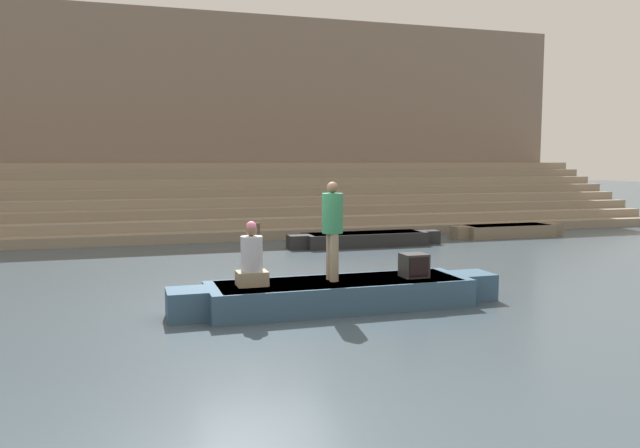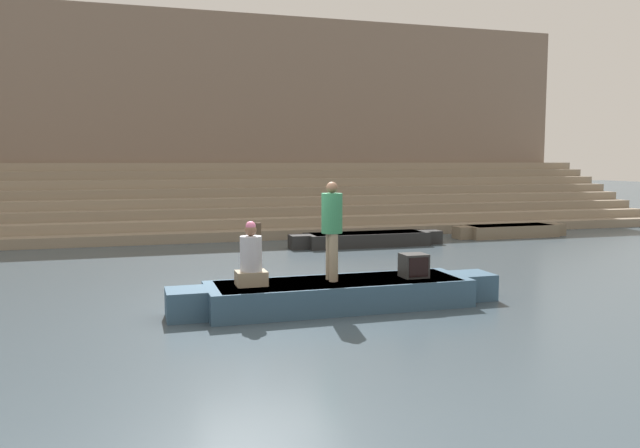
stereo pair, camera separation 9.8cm
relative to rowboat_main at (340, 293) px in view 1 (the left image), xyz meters
name	(u,v)px [view 1 (the left image)]	position (x,y,z in m)	size (l,w,h in m)	color
ground_plane	(266,303)	(-1.19, 0.71, -0.26)	(120.00, 120.00, 0.00)	#3D4C56
ghat_steps	(193,206)	(-1.19, 13.67, 0.64)	(36.00, 6.23, 2.54)	gray
back_wall	(185,120)	(-1.19, 16.47, 4.08)	(34.20, 1.28, 8.73)	#7F6B5B
rowboat_main	(340,293)	(0.00, 0.00, 0.00)	(6.05, 1.48, 0.49)	#33516B
person_standing	(332,224)	(-0.12, 0.06, 1.24)	(0.37, 0.37, 1.76)	gray
person_rowing	(252,260)	(-1.58, 0.03, 0.67)	(0.52, 0.41, 1.11)	gray
tv_set	(414,265)	(1.42, -0.08, 0.45)	(0.46, 0.43, 0.43)	#2D2D2D
moored_boat_shore	(365,239)	(3.40, 7.48, -0.04)	(4.90, 1.09, 0.42)	black
moored_boat_distant	(507,230)	(8.99, 8.23, -0.04)	(4.17, 1.09, 0.42)	#756651
mooring_post	(257,244)	(-0.49, 4.95, 0.27)	(0.14, 0.14, 1.07)	#473828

